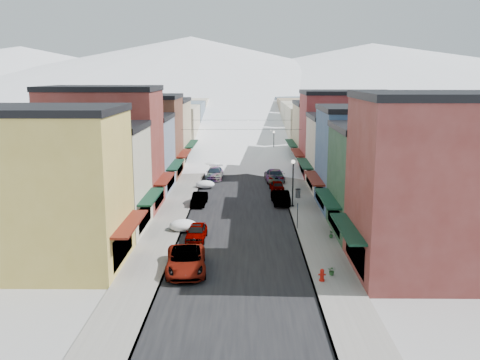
{
  "coord_description": "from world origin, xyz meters",
  "views": [
    {
      "loc": [
        0.58,
        -32.55,
        13.68
      ],
      "look_at": [
        0.0,
        23.01,
        2.59
      ],
      "focal_mm": 40.0,
      "sensor_mm": 36.0,
      "label": 1
    }
  ],
  "objects_px": {
    "trash_can": "(298,193)",
    "streetlamp_near": "(293,177)",
    "car_green_sedan": "(280,197)",
    "car_dark_hatch": "(199,199)",
    "fire_hydrant": "(322,275)",
    "car_silver_sedan": "(197,232)",
    "car_white_suv": "(186,260)"
  },
  "relations": [
    {
      "from": "car_dark_hatch",
      "to": "fire_hydrant",
      "type": "relative_size",
      "value": 4.79
    },
    {
      "from": "fire_hydrant",
      "to": "streetlamp_near",
      "type": "height_order",
      "value": "streetlamp_near"
    },
    {
      "from": "car_dark_hatch",
      "to": "car_green_sedan",
      "type": "height_order",
      "value": "car_green_sedan"
    },
    {
      "from": "streetlamp_near",
      "to": "car_green_sedan",
      "type": "bearing_deg",
      "value": 127.44
    },
    {
      "from": "car_green_sedan",
      "to": "fire_hydrant",
      "type": "xyz_separation_m",
      "value": [
        1.37,
        -21.9,
        -0.24
      ]
    },
    {
      "from": "car_silver_sedan",
      "to": "streetlamp_near",
      "type": "bearing_deg",
      "value": 52.59
    },
    {
      "from": "car_silver_sedan",
      "to": "car_white_suv",
      "type": "bearing_deg",
      "value": -89.02
    },
    {
      "from": "car_white_suv",
      "to": "trash_can",
      "type": "relative_size",
      "value": 5.85
    },
    {
      "from": "car_white_suv",
      "to": "car_dark_hatch",
      "type": "xyz_separation_m",
      "value": [
        -0.72,
        19.29,
        -0.15
      ]
    },
    {
      "from": "car_green_sedan",
      "to": "trash_can",
      "type": "xyz_separation_m",
      "value": [
        2.1,
        2.38,
        -0.11
      ]
    },
    {
      "from": "car_white_suv",
      "to": "car_green_sedan",
      "type": "bearing_deg",
      "value": 63.01
    },
    {
      "from": "trash_can",
      "to": "streetlamp_near",
      "type": "relative_size",
      "value": 0.21
    },
    {
      "from": "trash_can",
      "to": "streetlamp_near",
      "type": "xyz_separation_m",
      "value": [
        -0.93,
        -3.91,
        2.57
      ]
    },
    {
      "from": "car_silver_sedan",
      "to": "car_dark_hatch",
      "type": "height_order",
      "value": "car_silver_sedan"
    },
    {
      "from": "car_dark_hatch",
      "to": "car_silver_sedan",
      "type": "bearing_deg",
      "value": -83.24
    },
    {
      "from": "fire_hydrant",
      "to": "car_dark_hatch",
      "type": "bearing_deg",
      "value": 115.1
    },
    {
      "from": "car_dark_hatch",
      "to": "streetlamp_near",
      "type": "xyz_separation_m",
      "value": [
        9.77,
        -0.92,
        2.57
      ]
    },
    {
      "from": "fire_hydrant",
      "to": "trash_can",
      "type": "xyz_separation_m",
      "value": [
        0.73,
        24.28,
        0.13
      ]
    },
    {
      "from": "car_dark_hatch",
      "to": "streetlamp_near",
      "type": "relative_size",
      "value": 0.83
    },
    {
      "from": "car_silver_sedan",
      "to": "car_green_sedan",
      "type": "relative_size",
      "value": 0.85
    },
    {
      "from": "car_dark_hatch",
      "to": "trash_can",
      "type": "relative_size",
      "value": 4.01
    },
    {
      "from": "car_silver_sedan",
      "to": "car_green_sedan",
      "type": "height_order",
      "value": "car_green_sedan"
    },
    {
      "from": "car_green_sedan",
      "to": "streetlamp_near",
      "type": "distance_m",
      "value": 3.12
    },
    {
      "from": "car_dark_hatch",
      "to": "fire_hydrant",
      "type": "bearing_deg",
      "value": -61.96
    },
    {
      "from": "car_silver_sedan",
      "to": "trash_can",
      "type": "relative_size",
      "value": 3.97
    },
    {
      "from": "car_white_suv",
      "to": "fire_hydrant",
      "type": "xyz_separation_m",
      "value": [
        9.26,
        -2.0,
        -0.28
      ]
    },
    {
      "from": "car_silver_sedan",
      "to": "car_dark_hatch",
      "type": "relative_size",
      "value": 0.99
    },
    {
      "from": "car_white_suv",
      "to": "fire_hydrant",
      "type": "bearing_deg",
      "value": -17.57
    },
    {
      "from": "fire_hydrant",
      "to": "streetlamp_near",
      "type": "xyz_separation_m",
      "value": [
        -0.2,
        20.37,
        2.7
      ]
    },
    {
      "from": "trash_can",
      "to": "car_green_sedan",
      "type": "bearing_deg",
      "value": -131.44
    },
    {
      "from": "car_silver_sedan",
      "to": "fire_hydrant",
      "type": "bearing_deg",
      "value": -43.8
    },
    {
      "from": "trash_can",
      "to": "streetlamp_near",
      "type": "bearing_deg",
      "value": -103.44
    }
  ]
}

